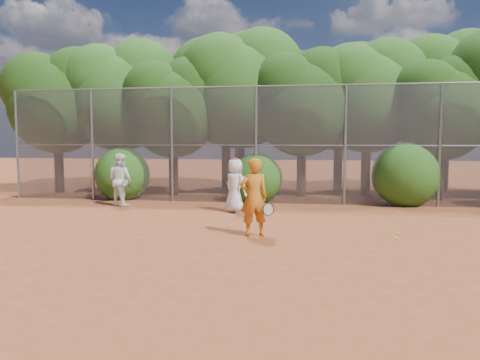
# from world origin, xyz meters

# --- Properties ---
(ground) EXTENTS (80.00, 80.00, 0.00)m
(ground) POSITION_xyz_m (0.00, 0.00, 0.00)
(ground) COLOR #944321
(ground) RESTS_ON ground
(fence_back) EXTENTS (20.05, 0.09, 4.03)m
(fence_back) POSITION_xyz_m (-0.12, 6.00, 2.05)
(fence_back) COLOR gray
(fence_back) RESTS_ON ground
(tree_0) EXTENTS (4.38, 3.81, 6.00)m
(tree_0) POSITION_xyz_m (-9.44, 8.04, 3.93)
(tree_0) COLOR black
(tree_0) RESTS_ON ground
(tree_1) EXTENTS (4.64, 4.03, 6.35)m
(tree_1) POSITION_xyz_m (-6.94, 8.54, 4.16)
(tree_1) COLOR black
(tree_1) RESTS_ON ground
(tree_2) EXTENTS (3.99, 3.47, 5.47)m
(tree_2) POSITION_xyz_m (-4.45, 7.83, 3.58)
(tree_2) COLOR black
(tree_2) RESTS_ON ground
(tree_3) EXTENTS (4.89, 4.26, 6.70)m
(tree_3) POSITION_xyz_m (-1.94, 8.84, 4.40)
(tree_3) COLOR black
(tree_3) RESTS_ON ground
(tree_4) EXTENTS (4.19, 3.64, 5.73)m
(tree_4) POSITION_xyz_m (0.55, 8.24, 3.76)
(tree_4) COLOR black
(tree_4) RESTS_ON ground
(tree_5) EXTENTS (4.51, 3.92, 6.17)m
(tree_5) POSITION_xyz_m (3.06, 9.04, 4.05)
(tree_5) COLOR black
(tree_5) RESTS_ON ground
(tree_6) EXTENTS (3.86, 3.36, 5.29)m
(tree_6) POSITION_xyz_m (5.55, 8.03, 3.47)
(tree_6) COLOR black
(tree_6) RESTS_ON ground
(tree_9) EXTENTS (4.83, 4.20, 6.62)m
(tree_9) POSITION_xyz_m (-7.94, 10.84, 4.34)
(tree_9) COLOR black
(tree_9) RESTS_ON ground
(tree_10) EXTENTS (5.15, 4.48, 7.06)m
(tree_10) POSITION_xyz_m (-2.93, 11.05, 4.63)
(tree_10) COLOR black
(tree_10) RESTS_ON ground
(tree_11) EXTENTS (4.64, 4.03, 6.35)m
(tree_11) POSITION_xyz_m (2.06, 10.64, 4.16)
(tree_11) COLOR black
(tree_11) RESTS_ON ground
(tree_12) EXTENTS (5.02, 4.37, 6.88)m
(tree_12) POSITION_xyz_m (6.56, 11.24, 4.51)
(tree_12) COLOR black
(tree_12) RESTS_ON ground
(bush_0) EXTENTS (2.00, 2.00, 2.00)m
(bush_0) POSITION_xyz_m (-6.00, 6.30, 1.00)
(bush_0) COLOR #204F13
(bush_0) RESTS_ON ground
(bush_1) EXTENTS (1.80, 1.80, 1.80)m
(bush_1) POSITION_xyz_m (-1.00, 6.30, 0.90)
(bush_1) COLOR #204F13
(bush_1) RESTS_ON ground
(bush_2) EXTENTS (2.20, 2.20, 2.20)m
(bush_2) POSITION_xyz_m (4.00, 6.30, 1.10)
(bush_2) COLOR #204F13
(bush_2) RESTS_ON ground
(player_yellow) EXTENTS (0.86, 0.63, 1.78)m
(player_yellow) POSITION_xyz_m (-0.36, 0.47, 0.89)
(player_yellow) COLOR orange
(player_yellow) RESTS_ON ground
(player_teen) EXTENTS (0.94, 0.90, 1.65)m
(player_teen) POSITION_xyz_m (-1.35, 3.81, 0.82)
(player_teen) COLOR white
(player_teen) RESTS_ON ground
(player_white) EXTENTS (1.04, 0.94, 1.74)m
(player_white) POSITION_xyz_m (-5.34, 4.58, 0.87)
(player_white) COLOR white
(player_white) RESTS_ON ground
(ball_0) EXTENTS (0.07, 0.07, 0.07)m
(ball_0) POSITION_xyz_m (2.92, 1.09, 0.03)
(ball_0) COLOR yellow
(ball_0) RESTS_ON ground
(ball_1) EXTENTS (0.07, 0.07, 0.07)m
(ball_1) POSITION_xyz_m (1.63, 3.68, 0.03)
(ball_1) COLOR yellow
(ball_1) RESTS_ON ground
(ball_2) EXTENTS (0.07, 0.07, 0.07)m
(ball_2) POSITION_xyz_m (2.78, 0.48, 0.03)
(ball_2) COLOR yellow
(ball_2) RESTS_ON ground
(ball_4) EXTENTS (0.07, 0.07, 0.07)m
(ball_4) POSITION_xyz_m (-1.08, 1.41, 0.03)
(ball_4) COLOR yellow
(ball_4) RESTS_ON ground
(ball_5) EXTENTS (0.07, 0.07, 0.07)m
(ball_5) POSITION_xyz_m (3.19, 3.52, 0.03)
(ball_5) COLOR yellow
(ball_5) RESTS_ON ground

